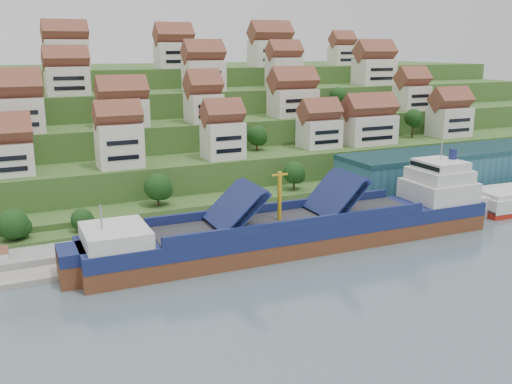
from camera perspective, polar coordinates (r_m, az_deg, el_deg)
ground at (r=112.16m, az=4.99°, el=-5.34°), size 300.00×300.00×0.00m
quay at (r=134.18m, az=9.16°, el=-1.67°), size 180.00×14.00×2.20m
hillside at (r=203.59m, az=-9.86°, el=6.49°), size 260.00×128.00×31.00m
hillside_village at (r=161.24m, az=-6.17°, el=9.56°), size 159.52×63.86×28.75m
hillside_trees at (r=142.64m, az=-7.11°, el=5.39°), size 139.40×61.94×31.10m
warehouse at (r=154.19m, az=18.71°, el=2.17°), size 60.00×15.00×10.00m
flagpole at (r=127.70m, az=9.83°, el=0.17°), size 1.28×0.16×8.00m
cargo_ship at (r=111.20m, az=5.35°, el=-3.65°), size 82.37×14.73×18.26m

